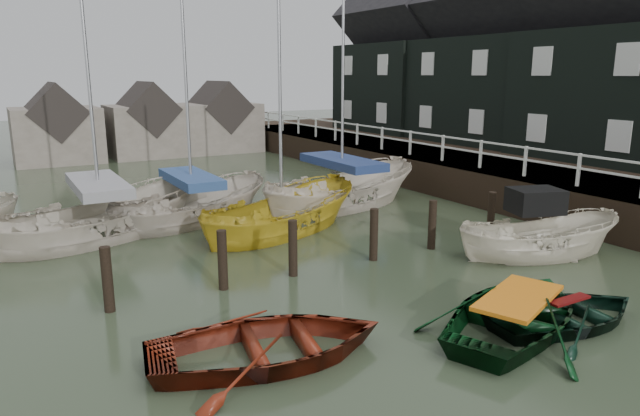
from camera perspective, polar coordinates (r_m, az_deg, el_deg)
ground at (r=12.36m, az=8.90°, el=-9.86°), size 120.00×120.00×0.00m
pier at (r=25.48m, az=11.49°, el=3.73°), size 3.04×32.00×2.70m
land_strip at (r=29.51m, az=19.51°, el=3.11°), size 14.00×38.00×1.50m
quay_houses at (r=28.28m, az=22.53°, el=14.05°), size 6.52×28.14×10.01m
mooring_pilings at (r=13.96m, az=-2.41°, el=-4.77°), size 13.72×0.22×1.80m
far_sheds at (r=35.82m, az=-17.11°, el=7.96°), size 14.00×4.08×4.39m
rowboat_red at (r=10.25m, az=-5.02°, el=-14.84°), size 4.64×3.70×0.86m
rowboat_green at (r=11.97m, az=19.01°, el=-11.25°), size 5.07×4.40×0.88m
rowboat_dkgreen at (r=12.49m, az=23.43°, el=-10.60°), size 3.72×2.86×0.71m
motorboat at (r=16.50m, az=20.84°, el=-4.30°), size 4.89×3.10×2.73m
sailboat_a at (r=18.58m, az=-20.92°, el=-2.47°), size 7.38×4.90×11.74m
sailboat_b at (r=19.65m, az=-12.58°, el=-1.05°), size 6.64×4.36×12.24m
sailboat_c at (r=18.12m, az=-3.82°, el=-2.15°), size 6.88×4.61×10.52m
sailboat_d at (r=21.41m, az=2.19°, el=0.43°), size 7.59×4.18×13.08m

